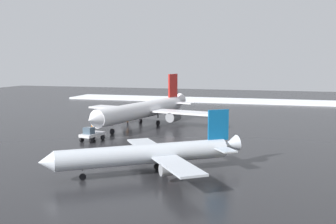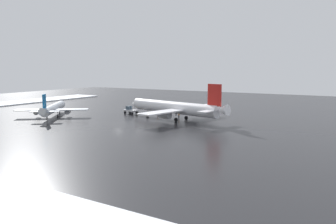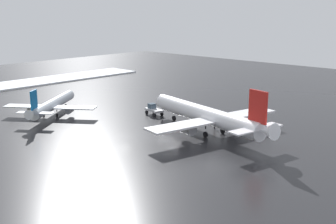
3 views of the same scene
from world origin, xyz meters
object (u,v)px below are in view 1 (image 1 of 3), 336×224
at_px(ground_crew_by_nose_gear, 92,128).
at_px(ground_crew_mid_apron, 128,121).
at_px(pushback_tug, 91,134).
at_px(airplane_parked_portside, 144,110).
at_px(airplane_distant_tail, 149,154).

distance_m(ground_crew_by_nose_gear, ground_crew_mid_apron, 9.97).
bearing_deg(pushback_tug, airplane_parked_portside, -179.01).
distance_m(airplane_parked_portside, pushback_tug, 18.32).
distance_m(airplane_distant_tail, pushback_tug, 22.97).
bearing_deg(pushback_tug, ground_crew_mid_apron, -168.31).
height_order(airplane_parked_portside, pushback_tug, airplane_parked_portside).
bearing_deg(ground_crew_mid_apron, airplane_parked_portside, -148.29).
relative_size(pushback_tug, ground_crew_mid_apron, 2.88).
height_order(ground_crew_by_nose_gear, ground_crew_mid_apron, same).
xyz_separation_m(airplane_parked_portside, airplane_distant_tail, (-34.42, -12.87, -0.97)).
xyz_separation_m(airplane_distant_tail, pushback_tug, (16.49, 15.95, -1.19)).
xyz_separation_m(airplane_parked_portside, ground_crew_by_nose_gear, (-10.09, 6.79, -2.48)).
relative_size(airplane_parked_portside, ground_crew_mid_apron, 20.40).
xyz_separation_m(pushback_tug, ground_crew_mid_apron, (17.20, 0.29, -0.31)).
relative_size(ground_crew_by_nose_gear, ground_crew_mid_apron, 1.00).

